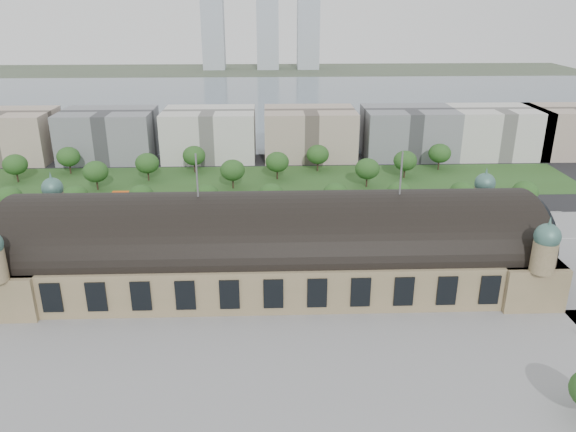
{
  "coord_description": "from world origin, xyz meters",
  "views": [
    {
      "loc": [
        -0.78,
        -144.13,
        75.92
      ],
      "look_at": [
        4.88,
        14.07,
        14.0
      ],
      "focal_mm": 35.0,
      "sensor_mm": 36.0,
      "label": 1
    }
  ],
  "objects_px": {
    "traffic_car_6": "(450,229)",
    "bus_west": "(200,233)",
    "parked_car_3": "(82,249)",
    "bus_mid": "(349,235)",
    "parked_car_0": "(106,244)",
    "parked_car_4": "(87,250)",
    "parked_car_5": "(138,248)",
    "petrol_station": "(134,197)",
    "parked_car_1": "(89,249)",
    "parked_car_6": "(196,248)",
    "parked_car_2": "(140,244)",
    "traffic_car_5": "(371,224)",
    "bus_east": "(368,235)",
    "traffic_car_4": "(318,230)"
  },
  "relations": [
    {
      "from": "traffic_car_6",
      "to": "bus_west",
      "type": "xyz_separation_m",
      "value": [
        -85.87,
        -3.15,
        1.01
      ]
    },
    {
      "from": "parked_car_3",
      "to": "bus_mid",
      "type": "xyz_separation_m",
      "value": [
        86.53,
        6.0,
        0.96
      ]
    },
    {
      "from": "parked_car_0",
      "to": "parked_car_4",
      "type": "bearing_deg",
      "value": -73.03
    },
    {
      "from": "traffic_car_6",
      "to": "parked_car_5",
      "type": "xyz_separation_m",
      "value": [
        -104.82,
        -12.21,
        -0.03
      ]
    },
    {
      "from": "parked_car_4",
      "to": "bus_west",
      "type": "bearing_deg",
      "value": 64.86
    },
    {
      "from": "traffic_car_6",
      "to": "parked_car_0",
      "type": "bearing_deg",
      "value": -83.89
    },
    {
      "from": "parked_car_0",
      "to": "traffic_car_6",
      "type": "bearing_deg",
      "value": 72.27
    },
    {
      "from": "traffic_car_6",
      "to": "bus_west",
      "type": "height_order",
      "value": "bus_west"
    },
    {
      "from": "petrol_station",
      "to": "bus_west",
      "type": "distance_m",
      "value": 46.06
    },
    {
      "from": "parked_car_1",
      "to": "parked_car_6",
      "type": "bearing_deg",
      "value": 64.35
    },
    {
      "from": "parked_car_4",
      "to": "parked_car_1",
      "type": "bearing_deg",
      "value": 50.21
    },
    {
      "from": "parked_car_2",
      "to": "bus_west",
      "type": "bearing_deg",
      "value": 69.23
    },
    {
      "from": "traffic_car_6",
      "to": "parked_car_1",
      "type": "distance_m",
      "value": 120.92
    },
    {
      "from": "traffic_car_5",
      "to": "parked_car_6",
      "type": "bearing_deg",
      "value": 113.36
    },
    {
      "from": "bus_east",
      "to": "traffic_car_4",
      "type": "bearing_deg",
      "value": 71.87
    },
    {
      "from": "parked_car_0",
      "to": "bus_east",
      "type": "bearing_deg",
      "value": 69.97
    },
    {
      "from": "parked_car_1",
      "to": "parked_car_4",
      "type": "relative_size",
      "value": 1.24
    },
    {
      "from": "parked_car_0",
      "to": "parked_car_4",
      "type": "distance_m",
      "value": 6.38
    },
    {
      "from": "parked_car_1",
      "to": "parked_car_5",
      "type": "height_order",
      "value": "parked_car_5"
    },
    {
      "from": "traffic_car_5",
      "to": "parked_car_4",
      "type": "distance_m",
      "value": 96.44
    },
    {
      "from": "parked_car_5",
      "to": "parked_car_4",
      "type": "bearing_deg",
      "value": -129.2
    },
    {
      "from": "parked_car_5",
      "to": "bus_west",
      "type": "xyz_separation_m",
      "value": [
        18.95,
        9.06,
        1.04
      ]
    },
    {
      "from": "petrol_station",
      "to": "parked_car_4",
      "type": "height_order",
      "value": "petrol_station"
    },
    {
      "from": "traffic_car_5",
      "to": "bus_east",
      "type": "height_order",
      "value": "bus_east"
    },
    {
      "from": "petrol_station",
      "to": "parked_car_1",
      "type": "bearing_deg",
      "value": -95.94
    },
    {
      "from": "parked_car_2",
      "to": "traffic_car_5",
      "type": "bearing_deg",
      "value": 64.57
    },
    {
      "from": "parked_car_1",
      "to": "parked_car_4",
      "type": "xyz_separation_m",
      "value": [
        -0.76,
        0.0,
        -0.03
      ]
    },
    {
      "from": "traffic_car_5",
      "to": "parked_car_3",
      "type": "height_order",
      "value": "parked_car_3"
    },
    {
      "from": "bus_mid",
      "to": "bus_east",
      "type": "distance_m",
      "value": 6.32
    },
    {
      "from": "traffic_car_4",
      "to": "parked_car_1",
      "type": "relative_size",
      "value": 0.88
    },
    {
      "from": "traffic_car_4",
      "to": "traffic_car_5",
      "type": "relative_size",
      "value": 1.1
    },
    {
      "from": "parked_car_1",
      "to": "bus_mid",
      "type": "height_order",
      "value": "bus_mid"
    },
    {
      "from": "parked_car_1",
      "to": "petrol_station",
      "type": "bearing_deg",
      "value": 148.41
    },
    {
      "from": "bus_mid",
      "to": "bus_east",
      "type": "xyz_separation_m",
      "value": [
        6.27,
        0.74,
        -0.23
      ]
    },
    {
      "from": "parked_car_6",
      "to": "bus_mid",
      "type": "distance_m",
      "value": 50.86
    },
    {
      "from": "petrol_station",
      "to": "bus_east",
      "type": "relative_size",
      "value": 1.28
    },
    {
      "from": "parked_car_5",
      "to": "bus_west",
      "type": "bearing_deg",
      "value": 75.86
    },
    {
      "from": "parked_car_0",
      "to": "traffic_car_4",
      "type": "bearing_deg",
      "value": 75.71
    },
    {
      "from": "parked_car_1",
      "to": "bus_mid",
      "type": "xyz_separation_m",
      "value": [
        84.38,
        6.0,
        1.08
      ]
    },
    {
      "from": "traffic_car_6",
      "to": "bus_mid",
      "type": "bearing_deg",
      "value": -77.98
    },
    {
      "from": "traffic_car_4",
      "to": "bus_east",
      "type": "distance_m",
      "value": 17.3
    },
    {
      "from": "traffic_car_6",
      "to": "parked_car_4",
      "type": "height_order",
      "value": "traffic_car_6"
    },
    {
      "from": "bus_west",
      "to": "parked_car_3",
      "type": "bearing_deg",
      "value": 102.04
    },
    {
      "from": "petrol_station",
      "to": "bus_mid",
      "type": "distance_m",
      "value": 88.49
    },
    {
      "from": "traffic_car_6",
      "to": "parked_car_5",
      "type": "height_order",
      "value": "traffic_car_6"
    },
    {
      "from": "parked_car_2",
      "to": "bus_west",
      "type": "distance_m",
      "value": 20.01
    },
    {
      "from": "traffic_car_6",
      "to": "parked_car_3",
      "type": "distance_m",
      "value": 123.05
    },
    {
      "from": "traffic_car_4",
      "to": "parked_car_2",
      "type": "relative_size",
      "value": 0.95
    },
    {
      "from": "parked_car_1",
      "to": "parked_car_6",
      "type": "relative_size",
      "value": 0.95
    },
    {
      "from": "traffic_car_5",
      "to": "parked_car_4",
      "type": "height_order",
      "value": "parked_car_4"
    }
  ]
}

